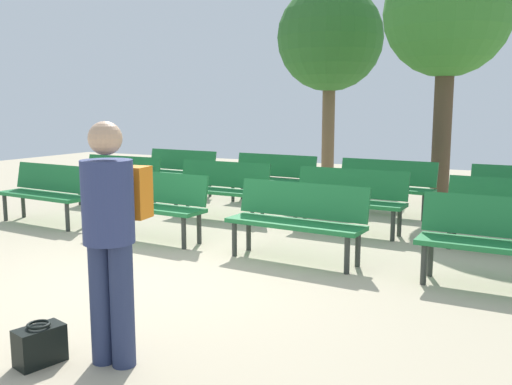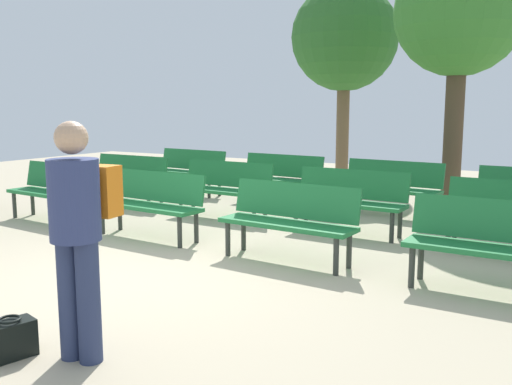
{
  "view_description": "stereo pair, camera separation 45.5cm",
  "coord_description": "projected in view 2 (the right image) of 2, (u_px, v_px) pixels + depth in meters",
  "views": [
    {
      "loc": [
        3.51,
        -4.31,
        1.75
      ],
      "look_at": [
        0.0,
        2.61,
        0.55
      ],
      "focal_mm": 39.5,
      "sensor_mm": 36.0,
      "label": 1
    },
    {
      "loc": [
        3.91,
        -4.09,
        1.75
      ],
      "look_at": [
        0.0,
        2.61,
        0.55
      ],
      "focal_mm": 39.5,
      "sensor_mm": 36.0,
      "label": 2
    }
  ],
  "objects": [
    {
      "name": "bench_r0_c1",
      "position": [
        151.0,
        200.0,
        7.49
      ],
      "size": [
        1.63,
        0.57,
        0.87
      ],
      "rotation": [
        0.0,
        0.0,
        -0.06
      ],
      "color": "#1E7238",
      "rests_on": "ground_plane"
    },
    {
      "name": "bench_r2_c2",
      "position": [
        391.0,
        184.0,
        8.99
      ],
      "size": [
        1.63,
        0.6,
        0.87
      ],
      "rotation": [
        0.0,
        0.0,
        -0.07
      ],
      "color": "#1E7238",
      "rests_on": "ground_plane"
    },
    {
      "name": "bench_r0_c2",
      "position": [
        290.0,
        217.0,
        6.36
      ],
      "size": [
        1.63,
        0.58,
        0.87
      ],
      "rotation": [
        0.0,
        0.0,
        -0.06
      ],
      "color": "#1E7238",
      "rests_on": "ground_plane"
    },
    {
      "name": "bench_r0_c0",
      "position": [
        54.0,
        188.0,
        8.59
      ],
      "size": [
        1.63,
        0.6,
        0.87
      ],
      "rotation": [
        0.0,
        0.0,
        -0.08
      ],
      "color": "#1E7238",
      "rests_on": "ground_plane"
    },
    {
      "name": "handbag",
      "position": [
        11.0,
        339.0,
        3.93
      ],
      "size": [
        0.26,
        0.36,
        0.29
      ],
      "color": "black",
      "rests_on": "ground_plane"
    },
    {
      "name": "tree_1",
      "position": [
        460.0,
        14.0,
        9.61
      ],
      "size": [
        2.23,
        2.23,
        4.47
      ],
      "color": "#4C3A28",
      "rests_on": "ground_plane"
    },
    {
      "name": "ground_plane",
      "position": [
        126.0,
        280.0,
        5.71
      ],
      "size": [
        24.0,
        24.0,
        0.0
      ],
      "primitive_type": "plane",
      "color": "#BCAD8E"
    },
    {
      "name": "bench_r2_c1",
      "position": [
        280.0,
        176.0,
        10.14
      ],
      "size": [
        1.63,
        0.59,
        0.87
      ],
      "rotation": [
        0.0,
        0.0,
        -0.07
      ],
      "color": "#1E7238",
      "rests_on": "ground_plane"
    },
    {
      "name": "tree_0",
      "position": [
        345.0,
        39.0,
        12.79
      ],
      "size": [
        2.43,
        2.43,
        4.51
      ],
      "color": "brown",
      "rests_on": "ground_plane"
    },
    {
      "name": "bench_r1_c1",
      "position": [
        224.0,
        185.0,
        8.87
      ],
      "size": [
        1.61,
        0.53,
        0.87
      ],
      "rotation": [
        0.0,
        0.0,
        -0.03
      ],
      "color": "#1E7238",
      "rests_on": "ground_plane"
    },
    {
      "name": "bench_r0_c3",
      "position": [
        495.0,
        241.0,
        5.23
      ],
      "size": [
        1.61,
        0.51,
        0.87
      ],
      "rotation": [
        0.0,
        0.0,
        -0.02
      ],
      "color": "#1E7238",
      "rests_on": "ground_plane"
    },
    {
      "name": "bench_r1_c0",
      "position": [
        127.0,
        177.0,
        9.97
      ],
      "size": [
        1.61,
        0.51,
        0.87
      ],
      "rotation": [
        0.0,
        0.0,
        -0.02
      ],
      "color": "#1E7238",
      "rests_on": "ground_plane"
    },
    {
      "name": "visitor_with_backpack",
      "position": [
        79.0,
        227.0,
        3.81
      ],
      "size": [
        0.38,
        0.56,
        1.65
      ],
      "rotation": [
        0.0,
        0.0,
        3.27
      ],
      "color": "navy",
      "rests_on": "ground_plane"
    },
    {
      "name": "bench_r2_c0",
      "position": [
        189.0,
        169.0,
        11.28
      ],
      "size": [
        1.63,
        0.59,
        0.87
      ],
      "rotation": [
        0.0,
        0.0,
        -0.07
      ],
      "color": "#1E7238",
      "rests_on": "ground_plane"
    },
    {
      "name": "bench_r1_c2",
      "position": [
        349.0,
        197.0,
        7.74
      ],
      "size": [
        1.62,
        0.54,
        0.87
      ],
      "rotation": [
        0.0,
        0.0,
        -0.04
      ],
      "color": "#1E7238",
      "rests_on": "ground_plane"
    }
  ]
}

